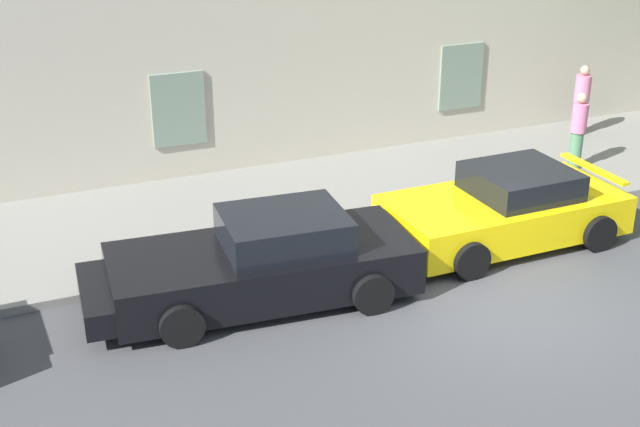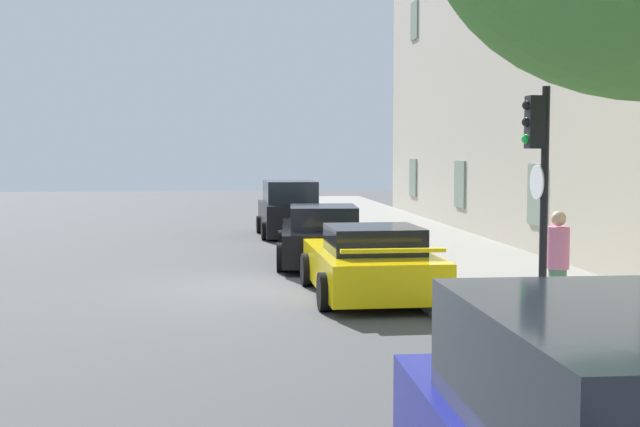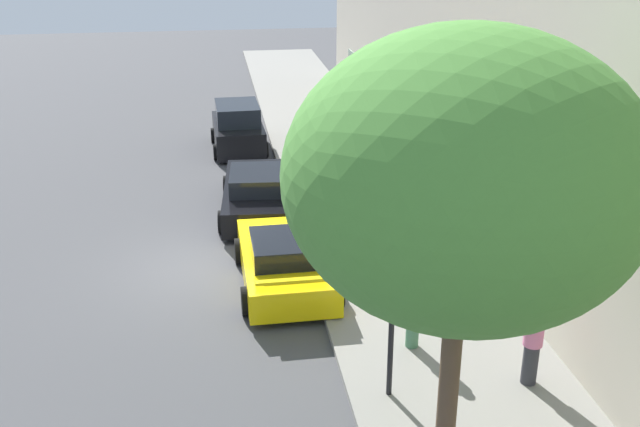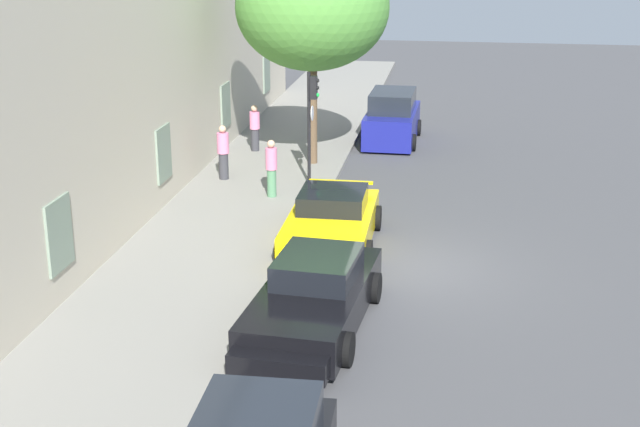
{
  "view_description": "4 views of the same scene",
  "coord_description": "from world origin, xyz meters",
  "px_view_note": "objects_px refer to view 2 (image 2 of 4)",
  "views": [
    {
      "loc": [
        -7.22,
        -9.67,
        6.63
      ],
      "look_at": [
        -2.07,
        2.43,
        0.87
      ],
      "focal_mm": 48.37,
      "sensor_mm": 36.0,
      "label": 1
    },
    {
      "loc": [
        16.09,
        -0.78,
        2.66
      ],
      "look_at": [
        -2.24,
        1.37,
        1.27
      ],
      "focal_mm": 46.64,
      "sensor_mm": 36.0,
      "label": 2
    },
    {
      "loc": [
        16.93,
        0.37,
        8.23
      ],
      "look_at": [
        0.26,
        2.86,
        1.36
      ],
      "focal_mm": 41.78,
      "sensor_mm": 36.0,
      "label": 3
    },
    {
      "loc": [
        -19.29,
        -1.07,
        7.71
      ],
      "look_at": [
        0.58,
        2.07,
        1.02
      ],
      "focal_mm": 50.22,
      "sensor_mm": 36.0,
      "label": 4
    }
  ],
  "objects_px": {
    "sportscar_yellow_flank": "(369,264)",
    "hatchback_distant": "(290,211)",
    "sportscar_red_lead": "(322,237)",
    "traffic_light": "(539,171)",
    "pedestrian_admiring": "(558,265)"
  },
  "relations": [
    {
      "from": "sportscar_red_lead",
      "to": "hatchback_distant",
      "type": "bearing_deg",
      "value": -177.39
    },
    {
      "from": "sportscar_red_lead",
      "to": "hatchback_distant",
      "type": "xyz_separation_m",
      "value": [
        -6.17,
        -0.28,
        0.18
      ]
    },
    {
      "from": "sportscar_red_lead",
      "to": "traffic_light",
      "type": "distance_m",
      "value": 9.88
    },
    {
      "from": "hatchback_distant",
      "to": "traffic_light",
      "type": "height_order",
      "value": "traffic_light"
    },
    {
      "from": "sportscar_yellow_flank",
      "to": "hatchback_distant",
      "type": "distance_m",
      "value": 10.82
    },
    {
      "from": "sportscar_yellow_flank",
      "to": "pedestrian_admiring",
      "type": "height_order",
      "value": "pedestrian_admiring"
    },
    {
      "from": "traffic_light",
      "to": "pedestrian_admiring",
      "type": "distance_m",
      "value": 2.25
    },
    {
      "from": "hatchback_distant",
      "to": "pedestrian_admiring",
      "type": "height_order",
      "value": "pedestrian_admiring"
    },
    {
      "from": "traffic_light",
      "to": "hatchback_distant",
      "type": "bearing_deg",
      "value": -173.22
    },
    {
      "from": "sportscar_red_lead",
      "to": "sportscar_yellow_flank",
      "type": "distance_m",
      "value": 4.65
    },
    {
      "from": "hatchback_distant",
      "to": "sportscar_red_lead",
      "type": "bearing_deg",
      "value": 2.61
    },
    {
      "from": "sportscar_red_lead",
      "to": "hatchback_distant",
      "type": "height_order",
      "value": "hatchback_distant"
    },
    {
      "from": "sportscar_red_lead",
      "to": "traffic_light",
      "type": "relative_size",
      "value": 1.56
    },
    {
      "from": "sportscar_red_lead",
      "to": "hatchback_distant",
      "type": "relative_size",
      "value": 1.42
    },
    {
      "from": "sportscar_yellow_flank",
      "to": "hatchback_distant",
      "type": "relative_size",
      "value": 1.26
    }
  ]
}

